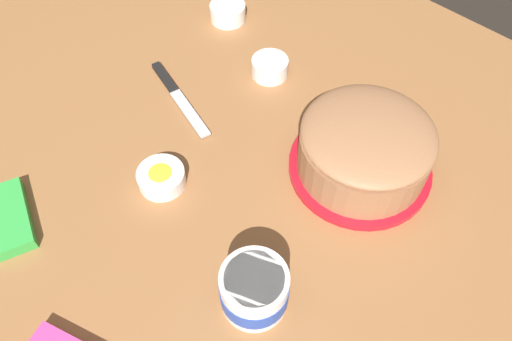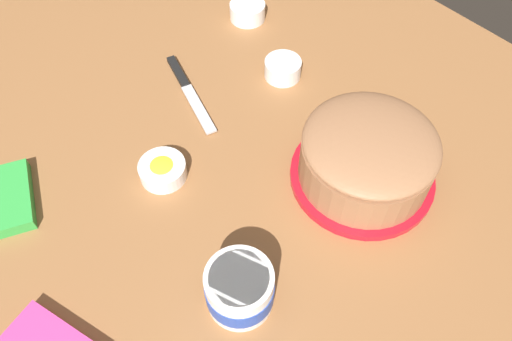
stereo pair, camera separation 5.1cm
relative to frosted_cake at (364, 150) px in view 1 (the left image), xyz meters
name	(u,v)px [view 1 (the left image)]	position (x,y,z in m)	size (l,w,h in m)	color
ground_plane	(199,188)	(0.18, 0.23, -0.06)	(1.54, 1.54, 0.00)	#936038
frosted_cake	(364,150)	(0.00, 0.00, 0.00)	(0.26, 0.26, 0.12)	red
frosting_tub	(254,289)	(-0.03, 0.32, -0.01)	(0.11, 0.11, 0.08)	white
spreading_knife	(175,92)	(0.40, 0.11, -0.05)	(0.23, 0.08, 0.01)	silver
sprinkle_bowl_blue	(270,67)	(0.29, -0.07, -0.04)	(0.08, 0.08, 0.04)	white
sprinkle_bowl_yellow	(161,177)	(0.24, 0.27, -0.04)	(0.09, 0.09, 0.03)	white
sprinkle_bowl_orange	(228,12)	(0.49, -0.14, -0.04)	(0.08, 0.08, 0.04)	white
candy_box_upper	(5,220)	(0.37, 0.51, -0.05)	(0.14, 0.08, 0.02)	green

